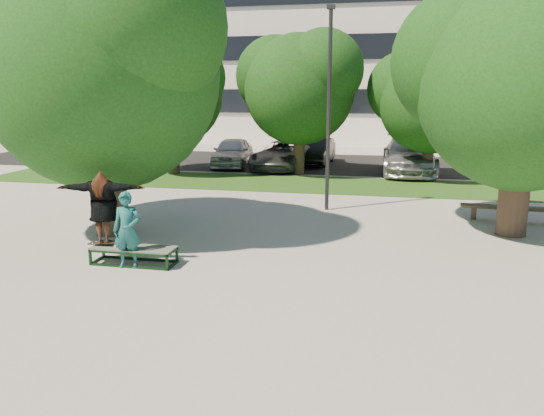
% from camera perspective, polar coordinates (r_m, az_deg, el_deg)
% --- Properties ---
extents(ground, '(120.00, 120.00, 0.00)m').
position_cam_1_polar(ground, '(12.18, -1.33, -4.99)').
color(ground, gray).
rests_on(ground, ground).
extents(grass_strip, '(30.00, 4.00, 0.02)m').
position_cam_1_polar(grass_strip, '(21.19, 7.18, 2.45)').
color(grass_strip, '#224814').
rests_on(grass_strip, ground).
extents(asphalt_strip, '(40.00, 8.00, 0.01)m').
position_cam_1_polar(asphalt_strip, '(27.68, 6.24, 4.80)').
color(asphalt_strip, black).
rests_on(asphalt_strip, ground).
extents(tree_left, '(6.96, 5.95, 7.12)m').
position_cam_1_polar(tree_left, '(14.24, -18.03, 14.97)').
color(tree_left, '#38281E').
rests_on(tree_left, ground).
extents(tree_right, '(6.24, 5.33, 6.51)m').
position_cam_1_polar(tree_right, '(14.77, 25.27, 13.02)').
color(tree_right, '#38281E').
rests_on(tree_right, ground).
extents(bg_tree_left, '(5.28, 4.51, 5.77)m').
position_cam_1_polar(bg_tree_left, '(24.21, -10.83, 12.42)').
color(bg_tree_left, '#38281E').
rests_on(bg_tree_left, ground).
extents(bg_tree_mid, '(5.76, 4.92, 6.24)m').
position_cam_1_polar(bg_tree_mid, '(23.69, 2.84, 13.31)').
color(bg_tree_mid, '#38281E').
rests_on(bg_tree_mid, ground).
extents(bg_tree_right, '(5.04, 4.31, 5.43)m').
position_cam_1_polar(bg_tree_right, '(22.95, 16.61, 11.54)').
color(bg_tree_right, '#38281E').
rests_on(bg_tree_right, ground).
extents(lamppost, '(0.25, 0.15, 6.11)m').
position_cam_1_polar(lamppost, '(16.40, 6.13, 10.63)').
color(lamppost, '#2D2D30').
rests_on(lamppost, ground).
extents(office_building, '(30.00, 14.12, 16.00)m').
position_cam_1_polar(office_building, '(43.75, 5.96, 18.08)').
color(office_building, white).
rests_on(office_building, ground).
extents(grind_box, '(1.80, 0.60, 0.38)m').
position_cam_1_polar(grind_box, '(11.84, -14.63, -4.96)').
color(grind_box, black).
rests_on(grind_box, ground).
extents(skater_rig, '(1.97, 0.80, 1.63)m').
position_cam_1_polar(skater_rig, '(11.88, -17.72, 0.09)').
color(skater_rig, white).
rests_on(skater_rig, grind_box).
extents(bystander, '(0.65, 0.48, 1.63)m').
position_cam_1_polar(bystander, '(11.48, -15.30, -2.31)').
color(bystander, '#185D5A').
rests_on(bystander, ground).
extents(bench, '(2.86, 0.60, 0.43)m').
position_cam_1_polar(bench, '(16.61, 24.49, -0.10)').
color(bench, brown).
rests_on(bench, ground).
extents(car_silver_a, '(2.11, 4.34, 1.43)m').
position_cam_1_polar(car_silver_a, '(26.37, -4.27, 6.01)').
color(car_silver_a, '#B8B8BD').
rests_on(car_silver_a, asphalt_strip).
extents(car_dark, '(1.60, 4.07, 1.32)m').
position_cam_1_polar(car_dark, '(27.28, 4.81, 6.10)').
color(car_dark, black).
rests_on(car_dark, asphalt_strip).
extents(car_grey, '(2.72, 4.99, 1.33)m').
position_cam_1_polar(car_grey, '(25.42, 1.20, 5.69)').
color(car_grey, '#56575B').
rests_on(car_grey, asphalt_strip).
extents(car_silver_b, '(2.33, 5.68, 1.65)m').
position_cam_1_polar(car_silver_b, '(25.00, 14.52, 5.55)').
color(car_silver_b, '#A8A8AD').
rests_on(car_silver_b, asphalt_strip).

